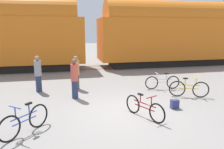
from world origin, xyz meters
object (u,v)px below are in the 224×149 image
Objects in this scene: bicycle_yellow at (189,89)px; bicycle_maroon at (144,108)px; bicycle_blue at (25,121)px; freight_train at (91,32)px; person_in_red at (75,79)px; person_in_grey at (38,74)px; person_in_tan at (76,73)px; bicycle_silver at (162,82)px; backpack at (175,104)px.

bicycle_yellow is 3.21m from bicycle_maroon.
bicycle_yellow is 1.19× the size of bicycle_blue.
freight_train reaches higher than person_in_red.
person_in_grey is (-3.73, 4.01, 0.51)m from bicycle_maroon.
person_in_grey is at bearing 132.91° from bicycle_maroon.
person_in_tan is at bearing -104.57° from freight_train.
person_in_tan is (-4.13, 0.92, 0.47)m from bicycle_silver.
person_in_red is (-1.67, -7.36, -1.80)m from freight_train.
bicycle_maroon is at bearing -147.28° from bicycle_yellow.
person_in_red is 4.98× the size of backpack.
bicycle_yellow is 0.97× the size of person_in_tan.
bicycle_blue is 0.78× the size of person_in_grey.
person_in_grey is (-1.75, -0.10, 0.04)m from person_in_tan.
person_in_red reaches higher than person_in_tan.
person_in_red reaches higher than bicycle_maroon.
bicycle_blue reaches higher than bicycle_silver.
backpack is (-0.74, -2.62, -0.18)m from bicycle_silver.
bicycle_blue reaches higher than bicycle_maroon.
bicycle_maroon and bicycle_silver have the same top height.
bicycle_blue is (-6.37, -2.09, 0.01)m from bicycle_yellow.
bicycle_blue is at bearing -107.28° from freight_train.
person_in_tan is (-1.53, -5.87, -1.85)m from freight_train.
bicycle_maroon is at bearing 5.51° from bicycle_blue.
person_in_red is (-4.28, -0.57, 0.51)m from bicycle_silver.
person_in_grey is 5.01× the size of backpack.
bicycle_maroon is 3.68m from bicycle_blue.
bicycle_yellow is at bearing 149.81° from person_in_red.
bicycle_maroon is at bearing -124.00° from bicycle_silver.
backpack is at bearing -137.94° from bicycle_yellow.
bicycle_maroon is 1.54m from backpack.
freight_train is 7.05m from person_in_grey.
person_in_grey reaches higher than bicycle_maroon.
bicycle_blue reaches higher than backpack.
bicycle_maroon is at bearing -157.87° from backpack.
backpack is (3.54, -2.05, -0.69)m from person_in_red.
bicycle_yellow is 1.74m from backpack.
bicycle_blue is 0.78× the size of person_in_red.
bicycle_yellow is 0.99× the size of bicycle_maroon.
person_in_grey is 2.12m from person_in_red.
backpack is at bearing 10.37° from bicycle_blue.
bicycle_silver is at bearing 56.00° from bicycle_maroon.
person_in_grey reaches higher than bicycle_blue.
bicycle_blue is 3.91× the size of backpack.
bicycle_maroon is (0.45, -9.98, -2.32)m from freight_train.
backpack is (5.15, -3.43, -0.69)m from person_in_grey.
bicycle_blue is (-5.82, -3.55, 0.03)m from bicycle_silver.
person_in_grey is at bearing 90.83° from bicycle_blue.
person_in_red is (-0.15, -1.49, 0.04)m from person_in_tan.
person_in_red is at bearing 158.33° from person_in_tan.
person_in_grey is 6.22m from backpack.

